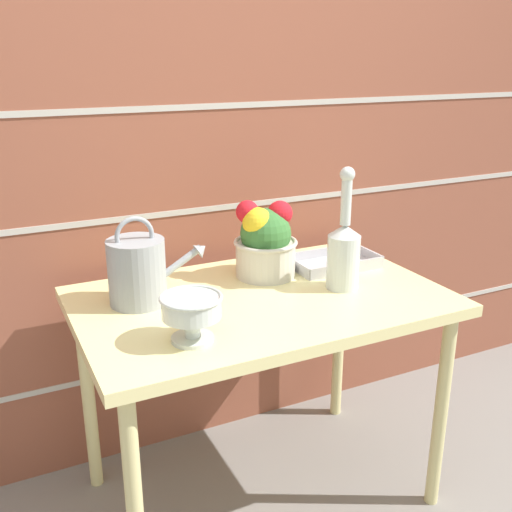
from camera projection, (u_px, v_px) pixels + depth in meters
ground_plane at (260, 491)px, 2.09m from camera, size 12.00×12.00×0.00m
brick_wall at (203, 157)px, 2.13m from camera, size 3.60×0.08×2.20m
patio_table at (261, 318)px, 1.88m from camera, size 1.13×0.71×0.74m
watering_can at (138, 270)px, 1.77m from camera, size 0.32×0.17×0.27m
crystal_pedestal_bowl at (192, 310)px, 1.54m from camera, size 0.16×0.16×0.13m
flower_planter at (265, 241)px, 1.98m from camera, size 0.21×0.21×0.26m
glass_decanter at (344, 250)px, 1.88m from camera, size 0.10×0.10×0.39m
wire_tray at (334, 263)px, 2.11m from camera, size 0.30×0.18×0.04m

